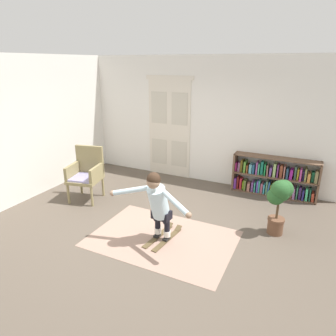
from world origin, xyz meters
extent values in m
plane|color=brown|center=(0.00, 0.00, 0.00)|extent=(7.20, 7.20, 0.00)
cube|color=white|center=(0.00, 2.60, 1.45)|extent=(6.00, 0.10, 2.90)
cube|color=white|center=(-3.00, 0.40, 1.45)|extent=(0.10, 6.00, 2.90)
cube|color=beige|center=(-1.20, 2.54, 1.18)|extent=(0.55, 0.04, 2.35)
cube|color=beige|center=(-1.20, 2.52, 1.69)|extent=(0.41, 0.01, 0.76)
cube|color=beige|center=(-1.20, 2.52, 0.59)|extent=(0.41, 0.01, 0.64)
cube|color=beige|center=(-0.65, 2.54, 1.18)|extent=(0.55, 0.04, 2.35)
cube|color=beige|center=(-0.65, 2.52, 1.69)|extent=(0.41, 0.01, 0.76)
cube|color=beige|center=(-0.65, 2.52, 0.59)|extent=(0.41, 0.01, 0.64)
cube|color=beige|center=(-0.92, 2.54, 2.40)|extent=(1.22, 0.04, 0.10)
cube|color=gray|center=(0.28, -0.21, 0.00)|extent=(2.30, 1.59, 0.01)
cube|color=brown|center=(0.79, 2.39, 0.42)|extent=(0.04, 0.30, 0.85)
cube|color=brown|center=(2.51, 2.39, 0.42)|extent=(0.04, 0.30, 0.85)
cube|color=brown|center=(1.65, 2.39, 0.01)|extent=(1.72, 0.30, 0.02)
cube|color=brown|center=(1.65, 2.39, 0.42)|extent=(1.72, 0.30, 0.02)
cube|color=brown|center=(1.65, 2.39, 0.84)|extent=(1.72, 0.30, 0.02)
cube|color=purple|center=(0.84, 2.38, 0.14)|extent=(0.05, 0.15, 0.24)
cube|color=maroon|center=(0.90, 2.41, 0.16)|extent=(0.04, 0.19, 0.28)
cube|color=red|center=(0.96, 2.40, 0.15)|extent=(0.04, 0.17, 0.25)
cube|color=#83BA22|center=(1.01, 2.41, 0.11)|extent=(0.03, 0.14, 0.19)
cube|color=#596D32|center=(1.06, 2.39, 0.14)|extent=(0.04, 0.24, 0.23)
cube|color=#AB6C5F|center=(1.14, 2.37, 0.11)|extent=(0.06, 0.18, 0.18)
cube|color=#6D418D|center=(1.22, 2.40, 0.13)|extent=(0.04, 0.22, 0.22)
cube|color=#3FAF8E|center=(1.28, 2.40, 0.13)|extent=(0.03, 0.23, 0.22)
cube|color=#5F53C5|center=(1.33, 2.38, 0.15)|extent=(0.03, 0.20, 0.26)
cube|color=teal|center=(1.37, 2.37, 0.16)|extent=(0.03, 0.17, 0.29)
cube|color=#9D526A|center=(1.42, 2.39, 0.13)|extent=(0.05, 0.19, 0.22)
cube|color=#42B1C7|center=(1.48, 2.37, 0.13)|extent=(0.03, 0.20, 0.21)
cube|color=#548761|center=(1.53, 2.39, 0.17)|extent=(0.03, 0.23, 0.30)
cube|color=#2F5F9F|center=(1.57, 2.37, 0.17)|extent=(0.05, 0.20, 0.29)
cube|color=#AEAC3A|center=(1.61, 2.38, 0.13)|extent=(0.03, 0.15, 0.22)
cube|color=olive|center=(1.67, 2.37, 0.17)|extent=(0.06, 0.20, 0.29)
cube|color=#58A246|center=(1.73, 2.37, 0.15)|extent=(0.04, 0.16, 0.27)
cube|color=brown|center=(1.78, 2.38, 0.15)|extent=(0.07, 0.19, 0.27)
cube|color=brown|center=(1.85, 2.38, 0.14)|extent=(0.05, 0.19, 0.24)
cube|color=#383C60|center=(1.90, 2.37, 0.12)|extent=(0.06, 0.21, 0.20)
cube|color=#4C2A72|center=(1.97, 2.40, 0.16)|extent=(0.04, 0.17, 0.29)
cube|color=brown|center=(2.03, 2.38, 0.16)|extent=(0.04, 0.15, 0.29)
cube|color=#9868A0|center=(2.08, 2.40, 0.14)|extent=(0.06, 0.24, 0.23)
cube|color=#307550|center=(2.14, 2.39, 0.16)|extent=(0.03, 0.18, 0.28)
cube|color=#3E265F|center=(2.20, 2.39, 0.15)|extent=(0.04, 0.15, 0.26)
cube|color=navy|center=(2.26, 2.39, 0.13)|extent=(0.03, 0.22, 0.22)
cube|color=#40C07C|center=(2.33, 2.38, 0.15)|extent=(0.05, 0.18, 0.27)
cube|color=#1A5039|center=(2.39, 2.38, 0.16)|extent=(0.04, 0.15, 0.27)
cube|color=#CC4932|center=(2.45, 2.40, 0.11)|extent=(0.06, 0.18, 0.18)
cube|color=#B4237B|center=(0.83, 2.39, 0.53)|extent=(0.03, 0.15, 0.19)
cube|color=#71476A|center=(0.90, 2.38, 0.54)|extent=(0.05, 0.16, 0.21)
cube|color=#554714|center=(0.95, 2.39, 0.57)|extent=(0.06, 0.18, 0.27)
cube|color=#4B842D|center=(1.02, 2.41, 0.56)|extent=(0.05, 0.24, 0.25)
cube|color=brown|center=(1.08, 2.41, 0.53)|extent=(0.03, 0.23, 0.18)
cube|color=#5BA5B6|center=(1.15, 2.41, 0.54)|extent=(0.06, 0.22, 0.20)
cube|color=navy|center=(1.21, 2.38, 0.54)|extent=(0.05, 0.15, 0.21)
cube|color=#934790|center=(1.28, 2.37, 0.57)|extent=(0.03, 0.19, 0.28)
cube|color=#46B483|center=(1.32, 2.38, 0.55)|extent=(0.03, 0.14, 0.24)
cube|color=#1C7864|center=(1.38, 2.41, 0.58)|extent=(0.05, 0.14, 0.29)
cube|color=#1E8A45|center=(1.45, 2.41, 0.56)|extent=(0.03, 0.22, 0.26)
cube|color=#836453|center=(1.50, 2.40, 0.55)|extent=(0.04, 0.22, 0.24)
cube|color=#654090|center=(1.57, 2.41, 0.53)|extent=(0.05, 0.22, 0.19)
cube|color=#8CB367|center=(1.65, 2.40, 0.58)|extent=(0.05, 0.21, 0.29)
cube|color=#6B3077|center=(1.71, 2.39, 0.57)|extent=(0.03, 0.20, 0.28)
cube|color=#984E32|center=(1.78, 2.40, 0.56)|extent=(0.06, 0.14, 0.26)
cube|color=#A3635C|center=(1.84, 2.38, 0.57)|extent=(0.03, 0.22, 0.27)
cube|color=navy|center=(1.90, 2.38, 0.55)|extent=(0.04, 0.20, 0.23)
cube|color=#891C84|center=(1.98, 2.40, 0.54)|extent=(0.07, 0.21, 0.21)
cube|color=#395E4C|center=(2.05, 2.41, 0.58)|extent=(0.04, 0.14, 0.28)
cube|color=#AAA528|center=(2.11, 2.41, 0.55)|extent=(0.03, 0.14, 0.23)
cube|color=#B13E8B|center=(2.16, 2.37, 0.56)|extent=(0.04, 0.18, 0.26)
cube|color=navy|center=(2.21, 2.40, 0.54)|extent=(0.03, 0.14, 0.21)
cube|color=olive|center=(2.25, 2.40, 0.57)|extent=(0.04, 0.23, 0.27)
cube|color=#C17C3C|center=(2.32, 2.37, 0.53)|extent=(0.05, 0.22, 0.19)
cube|color=#155436|center=(2.39, 2.41, 0.54)|extent=(0.06, 0.15, 0.21)
cube|color=#867E52|center=(2.45, 2.37, 0.56)|extent=(0.06, 0.17, 0.25)
cylinder|color=#8E8155|center=(-2.02, 0.11, 0.21)|extent=(0.06, 0.06, 0.42)
cylinder|color=#8E8155|center=(-1.52, 0.23, 0.21)|extent=(0.06, 0.06, 0.42)
cylinder|color=#8E8155|center=(-2.14, 0.62, 0.21)|extent=(0.06, 0.06, 0.42)
cylinder|color=#8E8155|center=(-1.63, 0.74, 0.21)|extent=(0.06, 0.06, 0.42)
cube|color=#8E8155|center=(-1.83, 0.42, 0.45)|extent=(0.72, 0.72, 0.06)
cube|color=#9B94C6|center=(-1.83, 0.42, 0.50)|extent=(0.65, 0.65, 0.04)
cube|color=#8E8155|center=(-1.89, 0.69, 0.80)|extent=(0.60, 0.19, 0.60)
cube|color=#8E8155|center=(-2.09, 0.37, 0.62)|extent=(0.18, 0.56, 0.28)
cube|color=#8E8155|center=(-1.56, 0.48, 0.62)|extent=(0.18, 0.56, 0.28)
cylinder|color=brown|center=(1.91, 0.77, 0.14)|extent=(0.26, 0.26, 0.28)
cylinder|color=brown|center=(1.91, 0.77, 0.26)|extent=(0.28, 0.28, 0.04)
cylinder|color=#4C3823|center=(1.91, 0.77, 0.46)|extent=(0.04, 0.04, 0.36)
sphere|color=#275727|center=(1.92, 0.71, 0.82)|extent=(0.31, 0.31, 0.31)
sphere|color=#275727|center=(1.96, 0.78, 0.82)|extent=(0.31, 0.31, 0.31)
sphere|color=#275727|center=(1.97, 0.72, 0.75)|extent=(0.22, 0.22, 0.22)
sphere|color=#275727|center=(1.87, 0.71, 0.70)|extent=(0.29, 0.29, 0.29)
cube|color=brown|center=(0.19, -0.20, 0.01)|extent=(0.17, 0.79, 0.01)
cube|color=brown|center=(0.23, 0.16, 0.05)|extent=(0.10, 0.12, 0.06)
cube|color=black|center=(0.19, -0.22, 0.04)|extent=(0.09, 0.13, 0.04)
cube|color=brown|center=(0.37, -0.22, 0.01)|extent=(0.17, 0.79, 0.01)
cube|color=brown|center=(0.41, 0.14, 0.05)|extent=(0.10, 0.12, 0.06)
cube|color=black|center=(0.37, -0.24, 0.04)|extent=(0.09, 0.13, 0.04)
cylinder|color=white|center=(0.19, -0.20, 0.13)|extent=(0.12, 0.12, 0.10)
cylinder|color=black|center=(0.19, -0.20, 0.33)|extent=(0.10, 0.10, 0.30)
cylinder|color=black|center=(0.19, -0.22, 0.44)|extent=(0.12, 0.12, 0.22)
cylinder|color=white|center=(0.37, -0.22, 0.13)|extent=(0.12, 0.12, 0.10)
cylinder|color=black|center=(0.37, -0.22, 0.33)|extent=(0.10, 0.10, 0.30)
cylinder|color=black|center=(0.37, -0.24, 0.44)|extent=(0.12, 0.12, 0.22)
cube|color=black|center=(0.28, -0.23, 0.45)|extent=(0.32, 0.21, 0.14)
cylinder|color=silver|center=(0.27, -0.31, 0.70)|extent=(0.32, 0.45, 0.58)
sphere|color=#9D785E|center=(0.26, -0.44, 1.08)|extent=(0.22, 0.22, 0.20)
sphere|color=#382619|center=(0.26, -0.43, 1.12)|extent=(0.23, 0.23, 0.21)
cylinder|color=silver|center=(-0.15, -0.45, 0.87)|extent=(0.58, 0.24, 0.21)
sphere|color=#9D785E|center=(-0.43, -0.52, 0.80)|extent=(0.10, 0.10, 0.09)
cylinder|color=silver|center=(0.66, -0.53, 0.87)|extent=(0.55, 0.34, 0.21)
sphere|color=#9D785E|center=(0.91, -0.67, 0.80)|extent=(0.10, 0.10, 0.09)
camera|label=1|loc=(2.24, -4.02, 2.74)|focal=32.21mm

